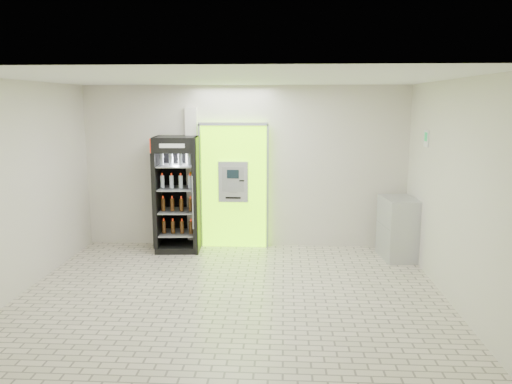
{
  "coord_description": "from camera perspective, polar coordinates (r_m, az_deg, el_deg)",
  "views": [
    {
      "loc": [
        0.72,
        -6.69,
        2.7
      ],
      "look_at": [
        0.28,
        1.2,
        1.26
      ],
      "focal_mm": 35.0,
      "sensor_mm": 36.0,
      "label": 1
    }
  ],
  "objects": [
    {
      "name": "pillar",
      "position": [
        9.4,
        -7.27,
        1.64
      ],
      "size": [
        0.22,
        0.11,
        2.6
      ],
      "color": "silver",
      "rests_on": "ground"
    },
    {
      "name": "room_shell",
      "position": [
        6.79,
        -2.93,
        3.02
      ],
      "size": [
        6.0,
        6.0,
        6.0
      ],
      "color": "beige",
      "rests_on": "ground"
    },
    {
      "name": "exit_sign",
      "position": [
        8.42,
        18.89,
        5.81
      ],
      "size": [
        0.02,
        0.22,
        0.26
      ],
      "color": "white",
      "rests_on": "room_shell"
    },
    {
      "name": "ground",
      "position": [
        7.25,
        -2.8,
        -11.58
      ],
      "size": [
        6.0,
        6.0,
        0.0
      ],
      "primitive_type": "plane",
      "color": "beige",
      "rests_on": "ground"
    },
    {
      "name": "atm_assembly",
      "position": [
        9.28,
        -2.55,
        0.79
      ],
      "size": [
        1.3,
        0.24,
        2.33
      ],
      "color": "#88FF02",
      "rests_on": "ground"
    },
    {
      "name": "steel_cabinet",
      "position": [
        9.02,
        15.95,
        -4.0
      ],
      "size": [
        0.63,
        0.86,
        1.07
      ],
      "rotation": [
        0.0,
        0.0,
        0.12
      ],
      "color": "#ADAFB5",
      "rests_on": "ground"
    },
    {
      "name": "beverage_cooler",
      "position": [
        9.21,
        -8.9,
        -0.46
      ],
      "size": [
        0.83,
        0.77,
        2.09
      ],
      "rotation": [
        0.0,
        0.0,
        0.07
      ],
      "color": "black",
      "rests_on": "ground"
    }
  ]
}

